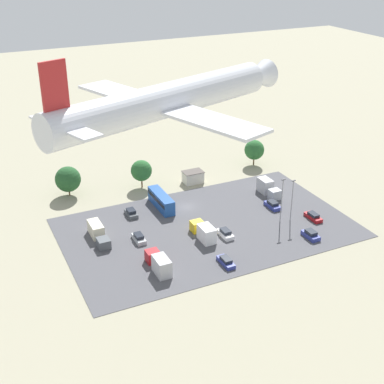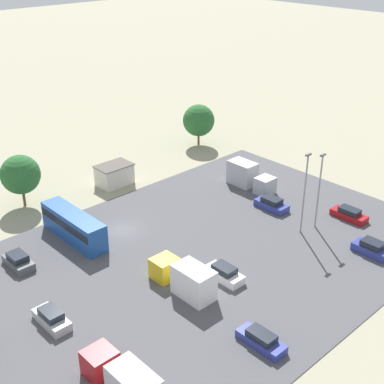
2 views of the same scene
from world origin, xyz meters
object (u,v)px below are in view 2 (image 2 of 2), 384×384
(bus, at_px, (74,225))
(parked_car_4, at_px, (18,261))
(parked_car_6, at_px, (52,318))
(parked_car_5, at_px, (349,214))
(parked_truck_2, at_px, (124,382))
(parked_truck_1, at_px, (249,177))
(shed_building, at_px, (114,175))
(parked_car_1, at_px, (224,273))
(parked_car_3, at_px, (272,204))
(parked_car_2, at_px, (261,340))
(parked_car_0, at_px, (372,248))
(parked_truck_0, at_px, (185,278))

(bus, distance_m, parked_car_4, 7.78)
(parked_car_6, bearing_deg, parked_car_5, 168.34)
(parked_truck_2, bearing_deg, parked_truck_1, 27.64)
(parked_car_6, height_order, parked_truck_2, parked_truck_2)
(shed_building, distance_m, parked_car_1, 27.61)
(parked_truck_1, bearing_deg, parked_car_3, 66.50)
(parked_car_2, relative_size, parked_car_6, 1.07)
(parked_car_1, height_order, parked_car_5, parked_car_1)
(parked_car_1, bearing_deg, parked_car_6, 160.44)
(bus, height_order, parked_car_2, bus)
(shed_building, height_order, parked_car_6, shed_building)
(parked_car_1, bearing_deg, parked_car_0, -27.28)
(parked_truck_1, bearing_deg, parked_car_0, 81.63)
(parked_car_0, bearing_deg, parked_car_6, 156.61)
(shed_building, relative_size, parked_truck_2, 0.63)
(parked_car_2, bearing_deg, parked_car_1, 61.91)
(parked_truck_2, bearing_deg, parked_car_1, 18.19)
(parked_car_2, distance_m, parked_car_6, 19.35)
(shed_building, height_order, bus, bus)
(parked_car_0, xyz_separation_m, parked_truck_0, (20.04, -9.38, 0.82))
(parked_car_0, height_order, parked_car_1, parked_car_0)
(parked_truck_1, bearing_deg, parked_car_6, 11.39)
(parked_car_3, distance_m, parked_truck_2, 35.33)
(parked_car_5, relative_size, parked_car_6, 1.07)
(parked_car_2, bearing_deg, parked_car_6, 128.28)
(parked_car_2, bearing_deg, parked_truck_2, 163.85)
(shed_building, relative_size, parked_car_2, 1.09)
(parked_car_1, distance_m, parked_car_4, 22.39)
(parked_car_4, bearing_deg, parked_car_1, 130.87)
(parked_car_3, xyz_separation_m, parked_car_5, (-5.09, 8.45, -0.06))
(parked_car_1, height_order, parked_truck_0, parked_truck_0)
(parked_car_2, relative_size, parked_truck_2, 0.58)
(parked_truck_2, bearing_deg, bus, 66.59)
(parked_car_3, relative_size, parked_car_6, 1.04)
(bus, xyz_separation_m, parked_car_5, (-28.06, 19.63, -1.22))
(parked_car_5, distance_m, parked_truck_0, 25.61)
(parked_car_3, height_order, parked_truck_2, parked_truck_2)
(parked_car_2, height_order, parked_car_3, parked_car_3)
(parked_car_1, height_order, parked_car_2, parked_car_1)
(parked_car_2, distance_m, parked_truck_0, 10.53)
(parked_car_0, xyz_separation_m, parked_car_4, (30.34, -25.02, -0.02))
(parked_truck_1, bearing_deg, shed_building, -46.10)
(parked_car_0, distance_m, parked_truck_2, 32.95)
(parked_truck_0, xyz_separation_m, parked_truck_2, (12.81, 6.92, 0.06))
(parked_car_0, xyz_separation_m, parked_car_3, (-0.27, -14.72, -0.02))
(parked_car_4, bearing_deg, parked_car_0, 140.48)
(parked_car_0, bearing_deg, parked_truck_1, 81.63)
(parked_car_1, relative_size, parked_car_5, 0.95)
(parked_car_4, height_order, parked_truck_0, parked_truck_0)
(shed_building, distance_m, parked_truck_1, 19.23)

